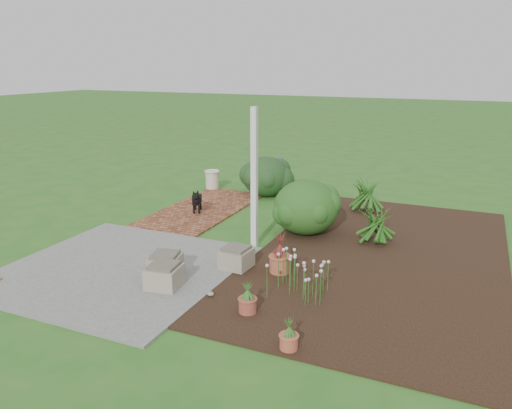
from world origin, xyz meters
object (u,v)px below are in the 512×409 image
at_px(cream_ceramic_urn, 212,180).
at_px(evergreen_shrub, 306,206).
at_px(black_dog, 197,199).
at_px(stone_trough_near, 166,265).

bearing_deg(cream_ceramic_urn, evergreen_shrub, -34.92).
height_order(black_dog, evergreen_shrub, evergreen_shrub).
distance_m(black_dog, evergreen_shrub, 2.61).
distance_m(cream_ceramic_urn, evergreen_shrub, 4.06).
bearing_deg(black_dog, cream_ceramic_urn, 85.80).
xyz_separation_m(stone_trough_near, black_dog, (-1.24, 3.08, 0.14)).
bearing_deg(black_dog, stone_trough_near, -92.03).
bearing_deg(evergreen_shrub, cream_ceramic_urn, 145.08).
distance_m(stone_trough_near, evergreen_shrub, 3.14).
bearing_deg(stone_trough_near, evergreen_shrub, 64.60).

